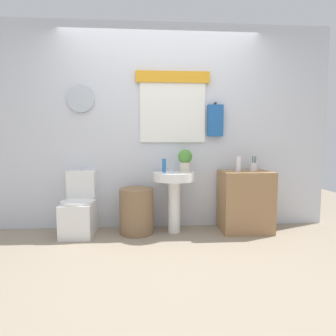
% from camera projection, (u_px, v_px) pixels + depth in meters
% --- Properties ---
extents(ground_plane, '(8.00, 8.00, 0.00)m').
position_uv_depth(ground_plane, '(165.00, 263.00, 2.43)').
color(ground_plane, gray).
extents(back_wall, '(4.40, 0.18, 2.60)m').
position_uv_depth(back_wall, '(160.00, 127.00, 3.45)').
color(back_wall, silver).
rests_on(back_wall, ground_plane).
extents(toilet, '(0.38, 0.51, 0.78)m').
position_uv_depth(toilet, '(80.00, 210.00, 3.22)').
color(toilet, white).
rests_on(toilet, ground_plane).
extents(laundry_hamper, '(0.41, 0.41, 0.55)m').
position_uv_depth(laundry_hamper, '(137.00, 211.00, 3.23)').
color(laundry_hamper, '#846647').
rests_on(laundry_hamper, ground_plane).
extents(pedestal_sink, '(0.51, 0.51, 0.74)m').
position_uv_depth(pedestal_sink, '(174.00, 187.00, 3.24)').
color(pedestal_sink, white).
rests_on(pedestal_sink, ground_plane).
extents(faucet, '(0.03, 0.03, 0.10)m').
position_uv_depth(faucet, '(173.00, 167.00, 3.33)').
color(faucet, silver).
rests_on(faucet, pedestal_sink).
extents(wooden_cabinet, '(0.61, 0.44, 0.75)m').
position_uv_depth(wooden_cabinet, '(245.00, 201.00, 3.31)').
color(wooden_cabinet, '#9E754C').
rests_on(wooden_cabinet, ground_plane).
extents(soap_bottle, '(0.05, 0.05, 0.16)m').
position_uv_depth(soap_bottle, '(164.00, 165.00, 3.25)').
color(soap_bottle, '#2D6BB7').
rests_on(soap_bottle, pedestal_sink).
extents(potted_plant, '(0.18, 0.18, 0.28)m').
position_uv_depth(potted_plant, '(185.00, 160.00, 3.28)').
color(potted_plant, beige).
rests_on(potted_plant, pedestal_sink).
extents(lotion_bottle, '(0.05, 0.05, 0.19)m').
position_uv_depth(lotion_bottle, '(239.00, 164.00, 3.22)').
color(lotion_bottle, white).
rests_on(lotion_bottle, wooden_cabinet).
extents(toothbrush_cup, '(0.08, 0.08, 0.19)m').
position_uv_depth(toothbrush_cup, '(254.00, 167.00, 3.30)').
color(toothbrush_cup, silver).
rests_on(toothbrush_cup, wooden_cabinet).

